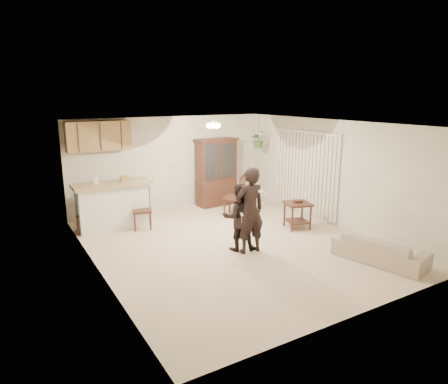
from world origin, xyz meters
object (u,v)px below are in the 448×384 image
adult (250,208)px  china_hutch (217,173)px  chair_bar (88,221)px  chair_hutch_right (234,204)px  child (239,218)px  sofa (380,243)px  chair_hutch_left (142,217)px  side_table (297,215)px

adult → china_hutch: china_hutch is taller
chair_bar → adult: bearing=-33.2°
adult → china_hutch: (1.18, 3.39, 0.03)m
china_hutch → chair_hutch_right: china_hutch is taller
child → chair_hutch_right: (1.18, 2.05, -0.37)m
sofa → chair_bar: size_ratio=2.03×
adult → chair_bar: adult is taller
adult → chair_hutch_right: 2.57m
adult → china_hutch: bearing=-106.4°
child → china_hutch: china_hutch is taller
sofa → chair_hutch_left: (-3.17, 4.12, -0.09)m
child → chair_bar: (-2.39, 2.62, -0.41)m
child → chair_hutch_right: child is taller
sofa → chair_bar: bearing=30.7°
sofa → chair_hutch_left: chair_hutch_left is taller
child → side_table: 1.98m
chair_bar → chair_hutch_right: chair_hutch_right is taller
child → china_hutch: (1.29, 3.17, 0.26)m
side_table → chair_hutch_left: chair_hutch_left is taller
adult → side_table: 1.98m
side_table → chair_hutch_left: size_ratio=0.72×
chair_bar → sofa: bearing=-30.6°
adult → child: 0.33m
child → chair_hutch_left: 2.60m
china_hutch → chair_bar: china_hutch is taller
side_table → chair_hutch_left: (-3.13, 1.84, -0.05)m
sofa → adult: (-1.83, 1.64, 0.53)m
adult → chair_hutch_right: adult is taller
sofa → child: (-1.95, 1.86, 0.31)m
adult → child: adult is taller
child → chair_hutch_left: (-1.23, 2.26, -0.40)m
side_table → chair_bar: chair_bar is taller
china_hutch → side_table: (0.61, -2.75, -0.61)m
china_hutch → chair_bar: 3.79m
side_table → chair_bar: (-4.29, 2.20, -0.06)m
china_hutch → child: bearing=-114.6°
adult → side_table: (1.78, 0.64, -0.58)m
china_hutch → chair_hutch_left: 2.76m
adult → side_table: bearing=-157.5°
chair_bar → chair_hutch_left: chair_hutch_left is taller
chair_hutch_right → sofa: bearing=61.3°
sofa → side_table: bearing=-12.2°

